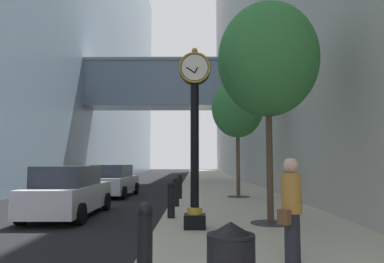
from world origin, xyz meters
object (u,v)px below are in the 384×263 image
at_px(street_tree_mid_near, 237,108).
at_px(pedestrian_walking, 291,207).
at_px(street_clock, 195,127).
at_px(bollard_fourth, 176,191).
at_px(bollard_nearest, 145,238).
at_px(car_white_mid, 69,192).
at_px(car_silver_near, 113,181).
at_px(street_tree_near, 268,60).
at_px(bollard_third, 171,199).
at_px(bollard_fifth, 180,186).

bearing_deg(street_tree_mid_near, pedestrian_walking, -92.33).
bearing_deg(street_clock, bollard_fourth, 99.19).
distance_m(bollard_nearest, car_white_mid, 7.48).
bearing_deg(car_silver_near, street_clock, -65.55).
xyz_separation_m(bollard_nearest, bollard_fourth, (0.00, 8.32, 0.00)).
relative_size(street_clock, car_silver_near, 1.08).
height_order(street_tree_near, pedestrian_walking, street_tree_near).
distance_m(street_tree_mid_near, pedestrian_walking, 11.64).
bearing_deg(bollard_nearest, street_tree_mid_near, 76.74).
distance_m(bollard_nearest, bollard_fourth, 8.32).
distance_m(bollard_third, car_silver_near, 8.67).
height_order(bollard_third, street_tree_mid_near, street_tree_mid_near).
bearing_deg(bollard_fifth, bollard_nearest, -90.00).
bearing_deg(street_clock, bollard_nearest, -100.49).
height_order(bollard_fourth, street_tree_mid_near, street_tree_mid_near).
bearing_deg(pedestrian_walking, car_silver_near, 115.26).
bearing_deg(street_tree_mid_near, bollard_fifth, -164.00).
xyz_separation_m(street_clock, bollard_third, (-0.72, 1.67, -2.01)).
bearing_deg(street_tree_near, street_clock, -160.93).
relative_size(street_tree_mid_near, pedestrian_walking, 3.28).
height_order(bollard_nearest, bollard_third, same).
distance_m(bollard_nearest, bollard_fifth, 11.09).
bearing_deg(bollard_third, car_silver_near, 114.69).
bearing_deg(pedestrian_walking, street_clock, 117.69).
distance_m(street_clock, car_white_mid, 5.37).
height_order(bollard_fourth, bollard_fifth, same).
bearing_deg(bollard_fifth, street_tree_mid_near, 16.00).
bearing_deg(car_white_mid, street_tree_near, -17.71).
distance_m(bollard_third, street_tree_near, 4.98).
bearing_deg(bollard_third, pedestrian_walking, -63.80).
distance_m(bollard_nearest, bollard_third, 5.55).
relative_size(pedestrian_walking, car_white_mid, 0.38).
height_order(street_tree_near, car_white_mid, street_tree_near).
bearing_deg(street_tree_near, pedestrian_walking, -96.74).
bearing_deg(bollard_fourth, bollard_nearest, -90.00).
distance_m(pedestrian_walking, car_silver_near, 14.00).
xyz_separation_m(bollard_third, bollard_fifth, (0.00, 5.55, 0.00)).
bearing_deg(bollard_nearest, pedestrian_walking, 18.08).
height_order(street_clock, car_white_mid, street_clock).
bearing_deg(street_tree_mid_near, bollard_fourth, -128.09).
relative_size(street_clock, pedestrian_walking, 2.68).
bearing_deg(bollard_nearest, car_white_mid, 117.86).
distance_m(street_clock, bollard_fourth, 4.93).
bearing_deg(street_tree_near, car_white_mid, 162.29).
bearing_deg(bollard_fourth, street_clock, -80.81).
bearing_deg(car_white_mid, bollard_nearest, -62.14).
bearing_deg(bollard_third, bollard_fifth, 90.00).
bearing_deg(street_clock, car_white_mid, 147.04).
xyz_separation_m(bollard_fourth, car_white_mid, (-3.49, -1.71, 0.10)).
xyz_separation_m(bollard_fifth, street_tree_mid_near, (2.80, 0.80, 3.73)).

